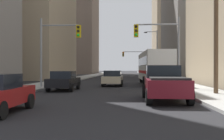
{
  "coord_description": "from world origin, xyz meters",
  "views": [
    {
      "loc": [
        1.71,
        -2.38,
        1.73
      ],
      "look_at": [
        0.0,
        25.3,
        1.57
      ],
      "focal_mm": 44.93,
      "sensor_mm": 36.0,
      "label": 1
    }
  ],
  "objects_px": {
    "pickup_truck_maroon": "(165,83)",
    "traffic_signal_near_left": "(58,41)",
    "sedan_black": "(64,81)",
    "city_bus": "(154,67)",
    "traffic_signal_near_right": "(159,41)",
    "traffic_signal_far_right": "(137,57)",
    "sedan_beige": "(113,78)"
  },
  "relations": [
    {
      "from": "city_bus",
      "to": "sedan_beige",
      "type": "distance_m",
      "value": 5.02
    },
    {
      "from": "pickup_truck_maroon",
      "to": "sedan_black",
      "type": "distance_m",
      "value": 9.52
    },
    {
      "from": "pickup_truck_maroon",
      "to": "traffic_signal_far_right",
      "type": "distance_m",
      "value": 46.91
    },
    {
      "from": "sedan_beige",
      "to": "pickup_truck_maroon",
      "type": "bearing_deg",
      "value": -74.21
    },
    {
      "from": "traffic_signal_near_right",
      "to": "traffic_signal_far_right",
      "type": "height_order",
      "value": "same"
    },
    {
      "from": "sedan_black",
      "to": "pickup_truck_maroon",
      "type": "bearing_deg",
      "value": -42.85
    },
    {
      "from": "traffic_signal_near_left",
      "to": "sedan_beige",
      "type": "bearing_deg",
      "value": 41.66
    },
    {
      "from": "traffic_signal_far_right",
      "to": "city_bus",
      "type": "bearing_deg",
      "value": -88.18
    },
    {
      "from": "sedan_black",
      "to": "traffic_signal_near_left",
      "type": "height_order",
      "value": "traffic_signal_near_left"
    },
    {
      "from": "pickup_truck_maroon",
      "to": "sedan_beige",
      "type": "height_order",
      "value": "pickup_truck_maroon"
    },
    {
      "from": "pickup_truck_maroon",
      "to": "traffic_signal_near_right",
      "type": "height_order",
      "value": "traffic_signal_near_right"
    },
    {
      "from": "sedan_black",
      "to": "traffic_signal_near_left",
      "type": "bearing_deg",
      "value": 116.01
    },
    {
      "from": "sedan_black",
      "to": "traffic_signal_near_right",
      "type": "bearing_deg",
      "value": 14.36
    },
    {
      "from": "traffic_signal_near_right",
      "to": "traffic_signal_near_left",
      "type": "bearing_deg",
      "value": -180.0
    },
    {
      "from": "traffic_signal_near_left",
      "to": "traffic_signal_near_right",
      "type": "height_order",
      "value": "same"
    },
    {
      "from": "pickup_truck_maroon",
      "to": "sedan_beige",
      "type": "xyz_separation_m",
      "value": [
        -3.5,
        12.36,
        -0.16
      ]
    },
    {
      "from": "city_bus",
      "to": "traffic_signal_near_right",
      "type": "xyz_separation_m",
      "value": [
        -0.12,
        -6.39,
        2.12
      ]
    },
    {
      "from": "sedan_black",
      "to": "traffic_signal_far_right",
      "type": "bearing_deg",
      "value": 80.57
    },
    {
      "from": "city_bus",
      "to": "pickup_truck_maroon",
      "type": "height_order",
      "value": "city_bus"
    },
    {
      "from": "city_bus",
      "to": "traffic_signal_far_right",
      "type": "relative_size",
      "value": 1.93
    },
    {
      "from": "sedan_black",
      "to": "city_bus",
      "type": "bearing_deg",
      "value": 47.23
    },
    {
      "from": "city_bus",
      "to": "traffic_signal_far_right",
      "type": "bearing_deg",
      "value": 91.82
    },
    {
      "from": "pickup_truck_maroon",
      "to": "traffic_signal_near_left",
      "type": "distance_m",
      "value": 11.97
    },
    {
      "from": "pickup_truck_maroon",
      "to": "traffic_signal_far_right",
      "type": "xyz_separation_m",
      "value": [
        -0.29,
        46.8,
        3.2
      ]
    },
    {
      "from": "traffic_signal_far_right",
      "to": "sedan_beige",
      "type": "bearing_deg",
      "value": -95.32
    },
    {
      "from": "city_bus",
      "to": "pickup_truck_maroon",
      "type": "distance_m",
      "value": 14.86
    },
    {
      "from": "traffic_signal_far_right",
      "to": "pickup_truck_maroon",
      "type": "bearing_deg",
      "value": -89.65
    },
    {
      "from": "pickup_truck_maroon",
      "to": "traffic_signal_near_left",
      "type": "relative_size",
      "value": 0.91
    },
    {
      "from": "sedan_beige",
      "to": "traffic_signal_near_left",
      "type": "xyz_separation_m",
      "value": [
        -4.43,
        -3.94,
        3.26
      ]
    },
    {
      "from": "pickup_truck_maroon",
      "to": "traffic_signal_far_right",
      "type": "relative_size",
      "value": 0.91
    },
    {
      "from": "traffic_signal_near_left",
      "to": "city_bus",
      "type": "bearing_deg",
      "value": 36.45
    },
    {
      "from": "traffic_signal_near_left",
      "to": "traffic_signal_near_right",
      "type": "bearing_deg",
      "value": 0.0
    }
  ]
}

